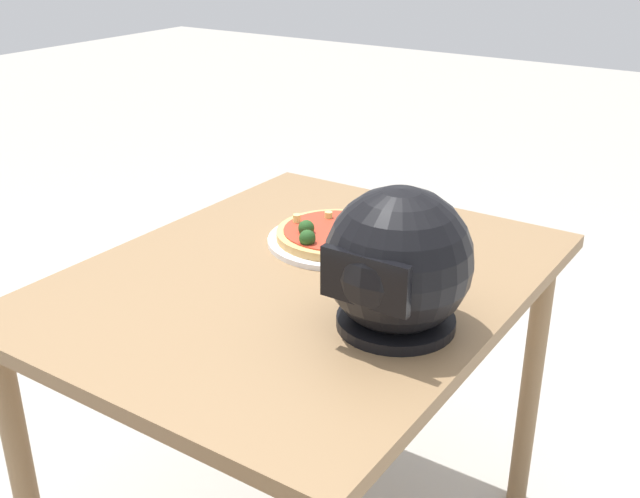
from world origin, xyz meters
TOP-DOWN VIEW (x-y plane):
  - dining_table at (0.00, 0.00)m, footprint 0.84×1.06m
  - pizza_plate at (0.03, -0.17)m, footprint 0.31×0.31m
  - pizza at (0.03, -0.17)m, footprint 0.27×0.27m
  - motorcycle_helmet at (-0.26, 0.09)m, footprint 0.26×0.26m

SIDE VIEW (x-z plane):
  - dining_table at x=0.00m, z-range 0.28..1.04m
  - pizza_plate at x=0.03m, z-range 0.76..0.77m
  - pizza at x=0.03m, z-range 0.75..0.81m
  - motorcycle_helmet at x=-0.26m, z-range 0.75..1.01m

